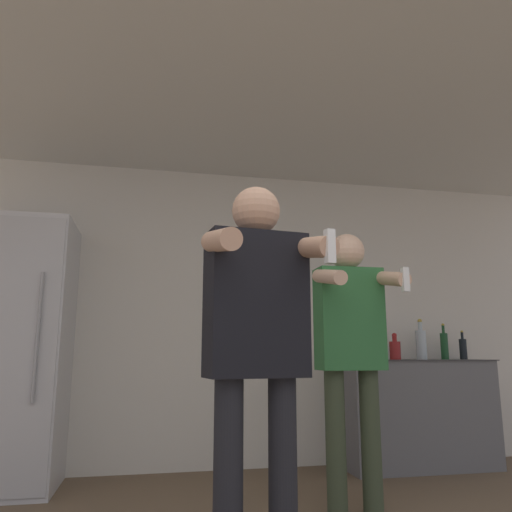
# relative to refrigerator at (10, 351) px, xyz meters

# --- Properties ---
(wall_back) EXTENTS (7.00, 0.06, 2.55)m
(wall_back) POSITION_rel_refrigerator_xyz_m (1.54, 0.37, 0.31)
(wall_back) COLOR silver
(wall_back) RESTS_ON ground_plane
(ceiling_slab) EXTENTS (7.00, 3.52, 0.05)m
(ceiling_slab) POSITION_rel_refrigerator_xyz_m (1.54, -1.15, 1.61)
(ceiling_slab) COLOR silver
(ceiling_slab) RESTS_ON wall_back
(refrigerator) EXTENTS (0.78, 0.72, 1.92)m
(refrigerator) POSITION_rel_refrigerator_xyz_m (0.00, 0.00, 0.00)
(refrigerator) COLOR silver
(refrigerator) RESTS_ON ground_plane
(counter) EXTENTS (1.30, 0.55, 0.89)m
(counter) POSITION_rel_refrigerator_xyz_m (3.23, 0.08, -0.52)
(counter) COLOR slate
(counter) RESTS_ON ground_plane
(bottle_amber_bourbon) EXTENTS (0.06, 0.06, 0.26)m
(bottle_amber_bourbon) POSITION_rel_refrigerator_xyz_m (3.77, 0.13, 0.03)
(bottle_amber_bourbon) COLOR black
(bottle_amber_bourbon) RESTS_ON counter
(bottle_red_label) EXTENTS (0.09, 0.09, 0.36)m
(bottle_red_label) POSITION_rel_refrigerator_xyz_m (3.35, 0.13, 0.07)
(bottle_red_label) COLOR silver
(bottle_red_label) RESTS_ON counter
(bottle_green_wine) EXTENTS (0.10, 0.10, 0.23)m
(bottle_green_wine) POSITION_rel_refrigerator_xyz_m (3.10, 0.13, 0.02)
(bottle_green_wine) COLOR maroon
(bottle_green_wine) RESTS_ON counter
(bottle_tall_gin) EXTENTS (0.07, 0.07, 0.32)m
(bottle_tall_gin) POSITION_rel_refrigerator_xyz_m (3.58, 0.13, 0.05)
(bottle_tall_gin) COLOR #194723
(bottle_tall_gin) RESTS_ON counter
(bottle_brown_liquor) EXTENTS (0.08, 0.08, 0.31)m
(bottle_brown_liquor) POSITION_rel_refrigerator_xyz_m (2.70, 0.13, 0.06)
(bottle_brown_liquor) COLOR silver
(bottle_brown_liquor) RESTS_ON counter
(person_woman_foreground) EXTENTS (0.54, 0.48, 1.69)m
(person_woman_foreground) POSITION_rel_refrigerator_xyz_m (1.44, -1.83, 0.06)
(person_woman_foreground) COLOR black
(person_woman_foreground) RESTS_ON ground_plane
(person_man_side) EXTENTS (0.48, 0.52, 1.70)m
(person_man_side) POSITION_rel_refrigerator_xyz_m (2.21, -1.02, 0.07)
(person_man_side) COLOR #38422D
(person_man_side) RESTS_ON ground_plane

